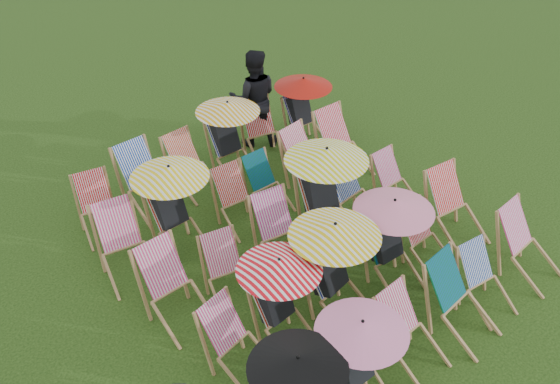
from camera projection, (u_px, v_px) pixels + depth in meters
ground at (304, 253)px, 8.84m from camera, size 100.00×100.00×0.00m
deckchair_1 at (362, 364)px, 6.48m from camera, size 0.98×1.01×1.16m
deckchair_2 at (413, 333)px, 7.05m from camera, size 0.64×0.86×0.89m
deckchair_3 at (463, 301)px, 7.41m from camera, size 0.73×0.95×0.97m
deckchair_4 at (487, 281)px, 7.79m from camera, size 0.62×0.81×0.82m
deckchair_5 at (530, 245)px, 8.25m from camera, size 0.71×0.93×0.96m
deckchair_6 at (238, 343)px, 6.95m from camera, size 0.72×0.90×0.87m
deckchair_7 at (282, 301)px, 7.21m from camera, size 1.00×1.06×1.18m
deckchair_8 at (337, 270)px, 7.54m from camera, size 1.12×1.21×1.33m
deckchair_9 at (393, 241)px, 8.05m from camera, size 1.04×1.09×1.23m
deckchair_10 at (427, 238)px, 8.48m from camera, size 0.58×0.78×0.82m
deckchair_11 at (457, 207)px, 8.90m from camera, size 0.75×0.98×0.99m
deckchair_12 at (175, 288)px, 7.57m from camera, size 0.69×0.93×0.98m
deckchair_13 at (229, 272)px, 7.92m from camera, size 0.69×0.85×0.83m
deckchair_14 at (282, 233)px, 8.46m from camera, size 0.75×0.95×0.94m
deckchair_15 at (327, 193)px, 8.77m from camera, size 1.18×1.25×1.40m
deckchair_16 at (356, 193)px, 9.21m from camera, size 0.74×0.95×0.96m
deckchair_17 at (397, 181)px, 9.59m from camera, size 0.55×0.76×0.82m
deckchair_18 at (124, 246)px, 8.23m from camera, size 0.79×0.99×0.97m
deckchair_19 at (174, 207)px, 8.60m from camera, size 1.09×1.14×1.29m
deckchair_20 at (239, 200)px, 9.16m from camera, size 0.62×0.83×0.86m
deckchair_21 at (268, 185)px, 9.51m from camera, size 0.55×0.76×0.82m
deckchair_22 at (310, 161)px, 9.94m from camera, size 0.76×0.97×0.96m
deckchair_23 at (344, 144)px, 10.31m from camera, size 0.68×0.95×1.02m
deckchair_24 at (99, 208)px, 9.01m from camera, size 0.71×0.88×0.85m
deckchair_25 at (148, 181)px, 9.43m from camera, size 0.72×0.97×1.01m
deckchair_26 at (192, 165)px, 9.89m from camera, size 0.67×0.88×0.91m
deckchair_27 at (230, 137)px, 10.20m from camera, size 1.05×1.09×1.24m
deckchair_28 at (264, 132)px, 10.69m from camera, size 0.80×0.99×0.96m
deckchair_29 at (304, 110)px, 11.00m from camera, size 1.02×1.05×1.21m
person_rear at (254, 98)px, 10.84m from camera, size 1.09×1.03×1.77m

